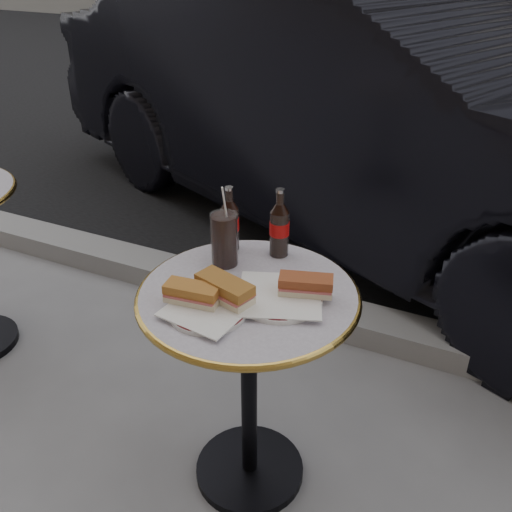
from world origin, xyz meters
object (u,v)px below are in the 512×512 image
at_px(bistro_table, 249,391).
at_px(plate_right, 280,297).
at_px(cola_bottle_left, 230,218).
at_px(cola_glass, 224,239).
at_px(parked_car, 377,103).
at_px(cola_bottle_right, 280,222).
at_px(plate_left, 208,311).

relative_size(bistro_table, plate_right, 3.14).
distance_m(cola_bottle_left, cola_glass, 0.10).
height_order(plate_right, cola_bottle_left, cola_bottle_left).
bearing_deg(bistro_table, cola_glass, 140.26).
relative_size(cola_bottle_left, parked_car, 0.05).
distance_m(bistro_table, plate_right, 0.38).
height_order(cola_bottle_left, cola_bottle_right, cola_bottle_right).
height_order(bistro_table, plate_left, plate_left).
bearing_deg(plate_right, cola_bottle_right, 113.81).
relative_size(plate_right, cola_bottle_left, 1.13).
xyz_separation_m(cola_bottle_left, cola_bottle_right, (0.15, 0.03, 0.00)).
xyz_separation_m(bistro_table, plate_right, (0.09, 0.00, 0.37)).
bearing_deg(plate_right, plate_left, -136.95).
bearing_deg(bistro_table, cola_bottle_left, 128.66).
bearing_deg(plate_right, cola_bottle_left, 142.07).
height_order(bistro_table, cola_bottle_left, cola_bottle_left).
relative_size(bistro_table, cola_bottle_left, 3.54).
distance_m(cola_bottle_right, cola_glass, 0.17).
bearing_deg(cola_glass, cola_bottle_right, 44.50).
relative_size(plate_left, cola_bottle_right, 0.96).
distance_m(cola_bottle_left, cola_bottle_right, 0.15).
height_order(bistro_table, parked_car, parked_car).
distance_m(bistro_table, plate_left, 0.40).
distance_m(plate_left, cola_bottle_right, 0.38).
bearing_deg(parked_car, bistro_table, -151.86).
bearing_deg(parked_car, cola_bottle_left, -156.37).
xyz_separation_m(cola_bottle_right, cola_glass, (-0.12, -0.12, -0.03)).
xyz_separation_m(plate_right, cola_bottle_left, (-0.25, 0.20, 0.10)).
relative_size(plate_left, cola_glass, 1.26).
height_order(cola_bottle_right, cola_glass, cola_bottle_right).
height_order(bistro_table, plate_right, plate_right).
bearing_deg(cola_bottle_left, parked_car, 90.38).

